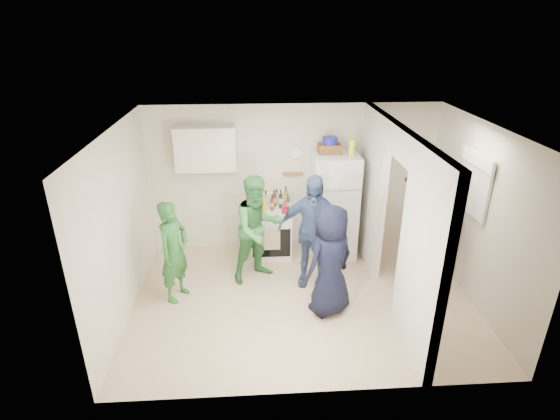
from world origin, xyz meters
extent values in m
plane|color=#CAB38E|center=(0.00, 0.00, 0.00)|extent=(4.80, 4.80, 0.00)
plane|color=silver|center=(0.00, 1.70, 1.25)|extent=(4.80, 0.00, 4.80)
plane|color=silver|center=(0.00, -1.70, 1.25)|extent=(4.80, 0.00, 4.80)
plane|color=silver|center=(-2.40, 0.00, 1.25)|extent=(0.00, 3.40, 3.40)
plane|color=silver|center=(2.40, 0.00, 1.25)|extent=(0.00, 3.40, 3.40)
plane|color=white|center=(0.00, 0.00, 2.50)|extent=(4.80, 4.80, 0.00)
cube|color=silver|center=(1.20, 1.10, 1.25)|extent=(0.12, 1.20, 2.50)
cube|color=silver|center=(1.20, -1.10, 1.25)|extent=(0.12, 1.20, 2.50)
cube|color=silver|center=(1.20, 0.00, 2.30)|extent=(0.12, 1.00, 0.40)
cube|color=white|center=(-0.40, 1.37, 0.43)|extent=(0.71, 0.59, 0.85)
cube|color=silver|center=(-1.40, 1.52, 1.85)|extent=(0.95, 0.34, 0.70)
cube|color=white|center=(0.65, 1.34, 0.89)|extent=(0.73, 0.71, 1.77)
cube|color=brown|center=(0.55, 1.39, 1.85)|extent=(0.35, 0.25, 0.15)
cylinder|color=#151895|center=(0.55, 1.39, 1.98)|extent=(0.24, 0.24, 0.11)
cylinder|color=#EBFF15|center=(0.87, 1.24, 1.90)|extent=(0.09, 0.09, 0.25)
cylinder|color=white|center=(0.05, 1.68, 1.70)|extent=(0.22, 0.02, 0.22)
cube|color=olive|center=(0.00, 1.65, 1.35)|extent=(0.35, 0.08, 0.03)
cube|color=black|center=(2.38, 0.20, 1.65)|extent=(0.03, 0.70, 0.80)
cube|color=white|center=(2.36, 0.20, 1.65)|extent=(0.04, 0.76, 0.86)
cube|color=white|center=(2.34, 0.20, 2.00)|extent=(0.04, 0.82, 0.18)
cylinder|color=yellow|center=(-0.52, 1.15, 0.98)|extent=(0.09, 0.09, 0.25)
cylinder|color=#BF0C35|center=(-0.18, 1.17, 0.91)|extent=(0.09, 0.09, 0.12)
imported|color=#2A692F|center=(-1.79, 0.19, 0.75)|extent=(0.57, 0.65, 1.50)
imported|color=#3B874A|center=(-0.61, 0.67, 0.83)|extent=(1.01, 0.94, 1.66)
imported|color=#3A4E80|center=(0.18, 0.46, 0.87)|extent=(1.09, 0.66, 1.74)
imported|color=black|center=(0.33, -0.27, 0.79)|extent=(0.92, 0.84, 1.57)
imported|color=black|center=(1.80, 0.34, 0.94)|extent=(1.15, 1.40, 1.88)
cylinder|color=olive|center=(-0.68, 1.49, 0.99)|extent=(0.08, 0.08, 0.28)
cylinder|color=#1D571D|center=(-0.57, 1.29, 0.97)|extent=(0.07, 0.07, 0.25)
cylinder|color=#B8BCC7|center=(-0.46, 1.51, 0.98)|extent=(0.07, 0.07, 0.27)
cylinder|color=brown|center=(-0.37, 1.31, 0.97)|extent=(0.06, 0.06, 0.25)
cylinder|color=#A9B1BB|center=(-0.28, 1.54, 0.99)|extent=(0.07, 0.07, 0.28)
cylinder|color=#123312|center=(-0.22, 1.38, 1.01)|extent=(0.06, 0.06, 0.33)
cylinder|color=olive|center=(-0.13, 1.52, 1.02)|extent=(0.07, 0.07, 0.33)
cylinder|color=#9A9EA5|center=(-0.69, 1.25, 0.98)|extent=(0.07, 0.07, 0.27)
cylinder|color=#5C2E0F|center=(-0.33, 1.47, 0.99)|extent=(0.08, 0.08, 0.28)
cylinder|color=#235A1E|center=(-0.11, 1.28, 0.99)|extent=(0.06, 0.06, 0.28)
cylinder|color=#963E22|center=(-0.60, 1.41, 0.98)|extent=(0.07, 0.07, 0.26)
camera|label=1|loc=(-0.65, -5.21, 3.74)|focal=28.00mm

